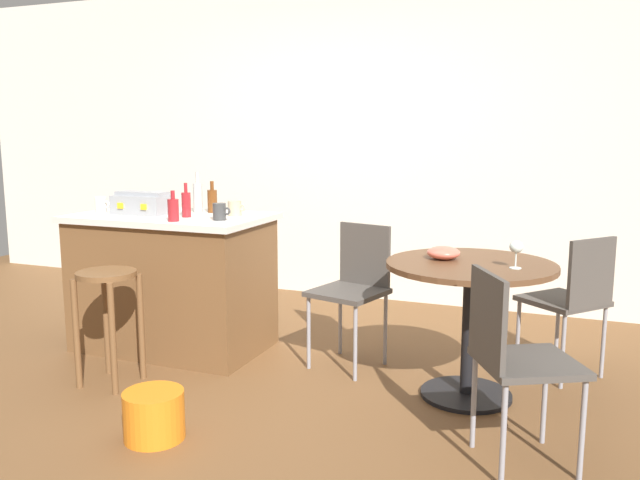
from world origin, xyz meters
name	(u,v)px	position (x,y,z in m)	size (l,w,h in m)	color
ground_plane	(226,384)	(0.00, 0.00, 0.00)	(8.80, 8.80, 0.00)	brown
back_wall	(353,142)	(0.00, 2.25, 1.35)	(8.00, 0.10, 2.70)	silver
kitchen_island	(173,281)	(-0.65, 0.45, 0.45)	(1.27, 0.77, 0.90)	brown
wooden_stool	(108,302)	(-0.62, -0.23, 0.48)	(0.33, 0.33, 0.66)	brown
dining_table	(470,296)	(1.32, 0.33, 0.57)	(0.90, 0.90, 0.75)	black
folding_chair_near	(573,295)	(1.83, 0.84, 0.50)	(0.56, 0.56, 0.85)	#47423D
folding_chair_far	(354,283)	(0.58, 0.60, 0.52)	(0.49, 0.49, 0.87)	#47423D
folding_chair_left	(513,353)	(1.61, -0.35, 0.51)	(0.54, 0.54, 0.86)	#47423D
toolbox	(142,203)	(-0.84, 0.42, 0.97)	(0.37, 0.22, 0.15)	gray
bottle_0	(212,200)	(-0.45, 0.65, 0.98)	(0.06, 0.06, 0.21)	#603314
bottle_1	(173,209)	(-0.44, 0.18, 0.97)	(0.07, 0.07, 0.19)	maroon
bottle_2	(198,197)	(-0.53, 0.60, 1.01)	(0.06, 0.06, 0.27)	#B7B2AD
bottle_3	(186,204)	(-0.48, 0.38, 0.99)	(0.06, 0.06, 0.22)	maroon
cup_0	(220,212)	(-0.21, 0.33, 0.95)	(0.12, 0.08, 0.10)	#383838
cup_1	(101,205)	(-1.13, 0.35, 0.96)	(0.11, 0.07, 0.11)	white
cup_2	(137,201)	(-1.08, 0.67, 0.95)	(0.12, 0.08, 0.10)	white
cup_3	(235,208)	(-0.23, 0.55, 0.95)	(0.12, 0.09, 0.10)	tan
wine_glass	(516,248)	(1.55, 0.26, 0.86)	(0.07, 0.07, 0.14)	silver
serving_bowl	(444,253)	(1.16, 0.37, 0.79)	(0.18, 0.18, 0.07)	#DB6651
plastic_bucket	(154,415)	(0.03, -0.72, 0.12)	(0.29, 0.29, 0.23)	orange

